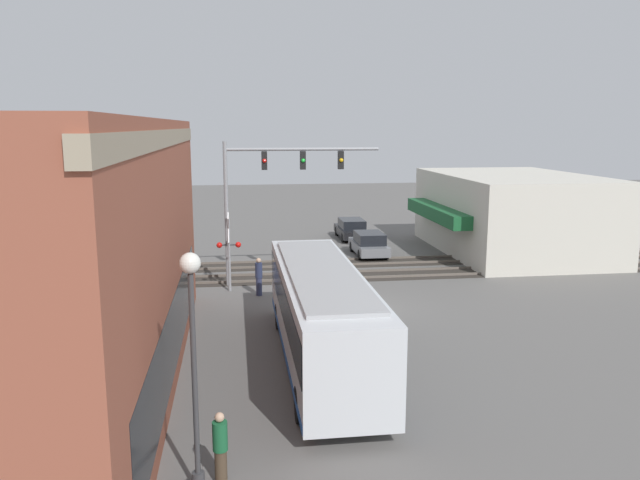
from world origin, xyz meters
The scene contains 12 objects.
ground_plane centered at (0.00, 0.00, 0.00)m, with size 120.00×120.00×0.00m, color #605E5B.
shop_building centered at (11.26, -11.80, 2.47)m, with size 13.21×9.90×4.94m.
city_bus centered at (-6.09, 2.80, 1.81)m, with size 12.00×2.59×3.27m.
traffic_signal_gantry centered at (4.84, 3.71, 5.35)m, with size 0.42×7.72×7.21m.
crossing_signal centered at (3.78, 5.92, 2.30)m, with size 1.41×1.18×3.81m.
streetlamp centered at (-13.31, 6.51, 3.20)m, with size 0.44×0.44×5.39m.
rail_track_near centered at (6.00, 0.00, 0.03)m, with size 2.60×60.00×0.15m.
rail_track_far centered at (9.20, 0.00, 0.03)m, with size 2.60×60.00×0.15m.
parked_car_grey centered at (11.18, -2.60, 0.68)m, with size 4.23×1.82×1.47m.
parked_car_black centered at (17.10, -2.60, 0.67)m, with size 4.47×1.82×1.43m.
pedestrian_by_lamp centered at (-12.98, 6.03, 0.87)m, with size 0.34×0.34×1.70m.
pedestrian_at_crossing centered at (2.79, 4.54, 0.93)m, with size 0.34×0.34×1.82m.
Camera 1 is at (-26.00, 5.57, 7.93)m, focal length 35.00 mm.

